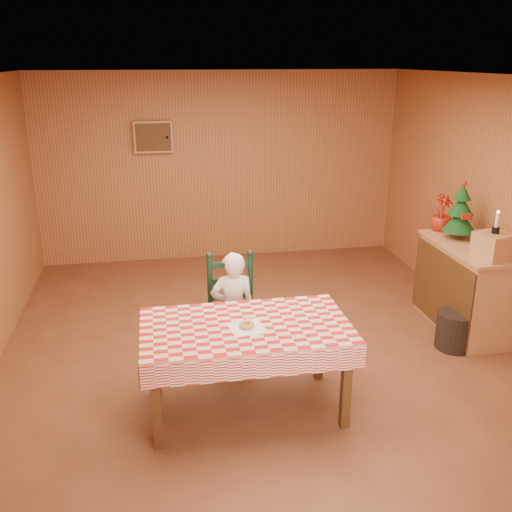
{
  "coord_description": "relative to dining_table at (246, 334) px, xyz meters",
  "views": [
    {
      "loc": [
        -0.92,
        -4.88,
        2.75
      ],
      "look_at": [
        0.0,
        0.2,
        0.95
      ],
      "focal_mm": 40.0,
      "sensor_mm": 36.0,
      "label": 1
    }
  ],
  "objects": [
    {
      "name": "seated_child",
      "position": [
        0.0,
        0.73,
        -0.13
      ],
      "size": [
        0.41,
        0.27,
        1.12
      ],
      "primitive_type": "imported",
      "rotation": [
        0.0,
        0.0,
        3.14
      ],
      "color": "white",
      "rests_on": "ground"
    },
    {
      "name": "napkin",
      "position": [
        0.0,
        -0.05,
        0.08
      ],
      "size": [
        0.3,
        0.3,
        0.0
      ],
      "primitive_type": "cube",
      "rotation": [
        0.0,
        0.0,
        0.16
      ],
      "color": "white",
      "rests_on": "dining_table"
    },
    {
      "name": "dining_table",
      "position": [
        0.0,
        0.0,
        0.0
      ],
      "size": [
        1.66,
        0.96,
        0.77
      ],
      "color": "#4F2E15",
      "rests_on": "ground"
    },
    {
      "name": "crate",
      "position": [
        2.51,
        0.68,
        0.37
      ],
      "size": [
        0.37,
        0.37,
        0.25
      ],
      "primitive_type": "cube",
      "rotation": [
        0.0,
        0.0,
        0.26
      ],
      "color": "tan",
      "rests_on": "shelf_unit"
    },
    {
      "name": "shelf_unit",
      "position": [
        2.5,
        1.08,
        -0.22
      ],
      "size": [
        0.54,
        1.24,
        0.93
      ],
      "color": "tan",
      "rests_on": "ground"
    },
    {
      "name": "storage_bin",
      "position": [
        2.22,
        0.68,
        -0.5
      ],
      "size": [
        0.47,
        0.47,
        0.38
      ],
      "primitive_type": "cylinder",
      "rotation": [
        0.0,
        0.0,
        0.28
      ],
      "color": "black",
      "rests_on": "ground"
    },
    {
      "name": "christmas_tree",
      "position": [
        2.51,
        1.33,
        0.52
      ],
      "size": [
        0.34,
        0.34,
        0.62
      ],
      "color": "#4F2E15",
      "rests_on": "shelf_unit"
    },
    {
      "name": "ground",
      "position": [
        0.28,
        0.89,
        -0.69
      ],
      "size": [
        6.0,
        6.0,
        0.0
      ],
      "primitive_type": "plane",
      "color": "brown",
      "rests_on": "ground"
    },
    {
      "name": "cabin_walls",
      "position": [
        0.28,
        1.42,
        1.14
      ],
      "size": [
        5.1,
        6.05,
        2.65
      ],
      "color": "#A7663C",
      "rests_on": "ground"
    },
    {
      "name": "donut",
      "position": [
        0.0,
        -0.05,
        0.11
      ],
      "size": [
        0.14,
        0.14,
        0.04
      ],
      "primitive_type": "torus",
      "rotation": [
        0.0,
        0.0,
        -0.22
      ],
      "color": "#C78347",
      "rests_on": "napkin"
    },
    {
      "name": "flower_arrangement",
      "position": [
        2.46,
        1.63,
        0.44
      ],
      "size": [
        0.27,
        0.27,
        0.4
      ],
      "primitive_type": "imported",
      "rotation": [
        0.0,
        0.0,
        0.21
      ],
      "color": "#AB1E0F",
      "rests_on": "shelf_unit"
    },
    {
      "name": "candle_set",
      "position": [
        2.51,
        0.68,
        0.56
      ],
      "size": [
        0.07,
        0.07,
        0.22
      ],
      "color": "black",
      "rests_on": "crate"
    },
    {
      "name": "ladder_chair",
      "position": [
        -0.0,
        0.79,
        -0.18
      ],
      "size": [
        0.44,
        0.4,
        1.08
      ],
      "color": "black",
      "rests_on": "ground"
    }
  ]
}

